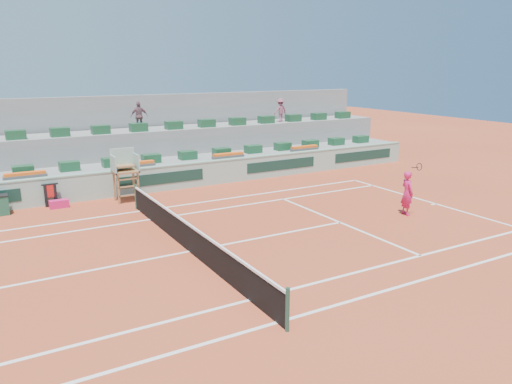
% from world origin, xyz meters
% --- Properties ---
extents(ground, '(90.00, 90.00, 0.00)m').
position_xyz_m(ground, '(0.00, 0.00, 0.00)').
color(ground, '#A53B1F').
rests_on(ground, ground).
extents(seating_tier_lower, '(36.00, 4.00, 1.20)m').
position_xyz_m(seating_tier_lower, '(0.00, 10.70, 0.60)').
color(seating_tier_lower, gray).
rests_on(seating_tier_lower, ground).
extents(seating_tier_upper, '(36.00, 2.40, 2.60)m').
position_xyz_m(seating_tier_upper, '(0.00, 12.30, 1.30)').
color(seating_tier_upper, gray).
rests_on(seating_tier_upper, ground).
extents(stadium_back_wall, '(36.00, 0.40, 4.40)m').
position_xyz_m(stadium_back_wall, '(0.00, 13.90, 2.20)').
color(stadium_back_wall, gray).
rests_on(stadium_back_wall, ground).
extents(player_bag, '(0.79, 0.35, 0.35)m').
position_xyz_m(player_bag, '(-2.89, 7.76, 0.18)').
color(player_bag, '#D41B62').
rests_on(player_bag, ground).
extents(spectator_mid, '(0.95, 0.47, 1.56)m').
position_xyz_m(spectator_mid, '(2.17, 11.99, 3.38)').
color(spectator_mid, '#79505C').
rests_on(spectator_mid, seating_tier_upper).
extents(spectator_right, '(1.01, 0.69, 1.45)m').
position_xyz_m(spectator_right, '(11.17, 11.93, 3.33)').
color(spectator_right, '#93495C').
rests_on(spectator_right, seating_tier_upper).
extents(court_lines, '(23.89, 11.09, 0.01)m').
position_xyz_m(court_lines, '(0.00, 0.00, 0.01)').
color(court_lines, white).
rests_on(court_lines, ground).
extents(tennis_net, '(0.10, 11.97, 1.10)m').
position_xyz_m(tennis_net, '(0.00, 0.00, 0.53)').
color(tennis_net, black).
rests_on(tennis_net, ground).
extents(advertising_hoarding, '(36.00, 0.34, 1.26)m').
position_xyz_m(advertising_hoarding, '(0.02, 8.50, 0.63)').
color(advertising_hoarding, '#92B8A9').
rests_on(advertising_hoarding, ground).
extents(umpire_chair, '(1.10, 0.90, 2.40)m').
position_xyz_m(umpire_chair, '(0.00, 7.50, 1.54)').
color(umpire_chair, brown).
rests_on(umpire_chair, ground).
extents(seat_row_lower, '(32.90, 0.60, 0.44)m').
position_xyz_m(seat_row_lower, '(0.00, 9.80, 1.42)').
color(seat_row_lower, '#184A2A').
rests_on(seat_row_lower, seating_tier_lower).
extents(seat_row_upper, '(32.90, 0.60, 0.44)m').
position_xyz_m(seat_row_upper, '(0.00, 11.70, 2.82)').
color(seat_row_upper, '#184A2A').
rests_on(seat_row_upper, seating_tier_upper).
extents(flower_planters, '(26.80, 0.36, 0.28)m').
position_xyz_m(flower_planters, '(-1.50, 9.00, 1.33)').
color(flower_planters, '#4E4E4E').
rests_on(flower_planters, seating_tier_lower).
extents(drink_cooler_a, '(0.69, 0.59, 0.84)m').
position_xyz_m(drink_cooler_a, '(-5.17, 7.87, 0.42)').
color(drink_cooler_a, '#1A4E37').
rests_on(drink_cooler_a, ground).
extents(towel_rack, '(0.69, 0.11, 1.03)m').
position_xyz_m(towel_rack, '(-3.14, 8.17, 0.60)').
color(towel_rack, black).
rests_on(towel_rack, ground).
extents(tennis_player, '(0.58, 0.94, 2.28)m').
position_xyz_m(tennis_player, '(9.48, -0.50, 0.93)').
color(tennis_player, '#D41B62').
rests_on(tennis_player, ground).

